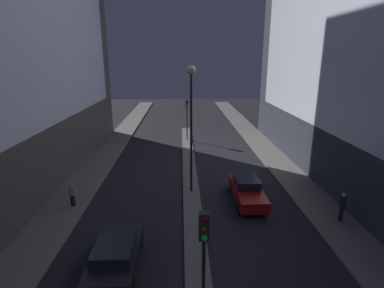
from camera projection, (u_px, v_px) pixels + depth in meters
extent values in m
cube|color=#2D333D|center=(377.00, 6.00, 19.78)|extent=(6.00, 33.50, 24.91)
cube|color=#66605B|center=(190.00, 176.00, 23.99)|extent=(1.15, 34.08, 0.12)
cube|color=#2D2D2D|center=(204.00, 226.00, 9.01)|extent=(0.32, 0.28, 0.90)
sphere|color=#4C0F0F|center=(205.00, 220.00, 8.75)|extent=(0.20, 0.20, 0.20)
sphere|color=#4C380A|center=(204.00, 229.00, 8.84)|extent=(0.20, 0.20, 0.20)
sphere|color=#1EEA4C|center=(204.00, 238.00, 8.92)|extent=(0.20, 0.20, 0.20)
cylinder|color=black|center=(187.00, 124.00, 34.18)|extent=(0.12, 0.12, 3.67)
cube|color=#2D2D2D|center=(187.00, 104.00, 33.55)|extent=(0.32, 0.28, 0.90)
sphere|color=#4C0F0F|center=(187.00, 101.00, 33.30)|extent=(0.20, 0.20, 0.20)
sphere|color=#4C380A|center=(187.00, 104.00, 33.38)|extent=(0.20, 0.20, 0.20)
sphere|color=#1EEA4C|center=(187.00, 107.00, 33.46)|extent=(0.20, 0.20, 0.20)
cylinder|color=black|center=(191.00, 135.00, 19.97)|extent=(0.16, 0.16, 8.12)
sphere|color=#F9EAB2|center=(191.00, 70.00, 18.81)|extent=(0.60, 0.60, 0.60)
cube|color=black|center=(116.00, 255.00, 13.42)|extent=(1.95, 4.51, 0.56)
cube|color=black|center=(114.00, 250.00, 12.95)|extent=(1.66, 2.03, 0.50)
cylinder|color=black|center=(105.00, 243.00, 14.81)|extent=(0.22, 0.64, 0.64)
cylinder|color=black|center=(140.00, 242.00, 14.87)|extent=(0.22, 0.64, 0.64)
cylinder|color=black|center=(88.00, 284.00, 12.12)|extent=(0.22, 0.64, 0.64)
cylinder|color=black|center=(131.00, 283.00, 12.18)|extent=(0.22, 0.64, 0.64)
cube|color=maroon|center=(247.00, 192.00, 19.66)|extent=(1.73, 4.79, 0.68)
cube|color=black|center=(246.00, 181.00, 19.84)|extent=(1.47, 2.16, 0.54)
cube|color=red|center=(232.00, 178.00, 21.94)|extent=(0.14, 0.04, 0.10)
cube|color=red|center=(248.00, 177.00, 21.98)|extent=(0.14, 0.04, 0.10)
cylinder|color=black|center=(232.00, 188.00, 21.16)|extent=(0.22, 0.64, 0.64)
cylinder|color=black|center=(253.00, 187.00, 21.21)|extent=(0.22, 0.64, 0.64)
cylinder|color=black|center=(240.00, 208.00, 18.30)|extent=(0.22, 0.64, 0.64)
cylinder|color=black|center=(264.00, 207.00, 18.35)|extent=(0.22, 0.64, 0.64)
cylinder|color=black|center=(73.00, 200.00, 18.90)|extent=(0.31, 0.31, 0.70)
cylinder|color=gray|center=(72.00, 191.00, 18.72)|extent=(0.41, 0.41, 0.62)
sphere|color=tan|center=(71.00, 184.00, 18.60)|extent=(0.20, 0.20, 0.20)
cylinder|color=black|center=(341.00, 214.00, 17.11)|extent=(0.25, 0.25, 0.79)
cylinder|color=#232328|center=(343.00, 202.00, 16.90)|extent=(0.33, 0.33, 0.70)
sphere|color=beige|center=(344.00, 195.00, 16.77)|extent=(0.23, 0.23, 0.23)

